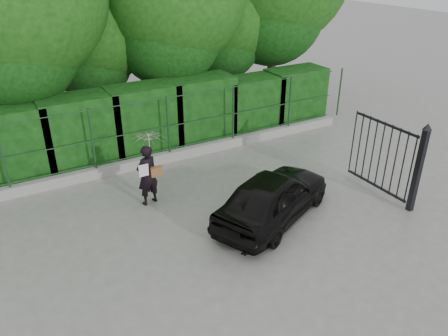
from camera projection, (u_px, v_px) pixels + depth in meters
ground at (231, 238)px, 10.11m from camera, size 80.00×80.00×0.00m
kerb at (158, 159)px, 13.54m from camera, size 14.00×0.25×0.30m
fence at (163, 126)px, 13.17m from camera, size 14.13×0.06×1.80m
hedge at (142, 122)px, 13.87m from camera, size 14.20×1.20×2.23m
gate at (403, 161)px, 11.03m from camera, size 0.22×2.33×2.36m
woman at (149, 159)px, 11.00m from camera, size 0.92×0.88×1.93m
car at (273, 196)px, 10.56m from camera, size 3.98×2.90×1.26m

